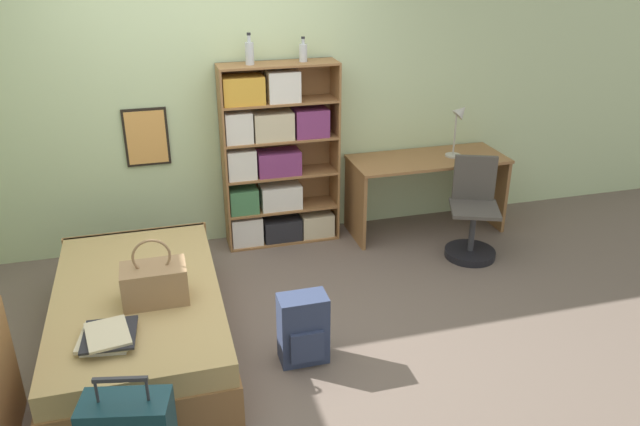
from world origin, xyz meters
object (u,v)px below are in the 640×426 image
object	(u,v)px
bottle_green	(249,52)
desk_lamp	(459,120)
desk_chair	(472,225)
backpack	(303,329)
book_stack_on_bed	(107,336)
bed	(140,318)
bottle_brown	(303,52)
desk	(427,178)
bookcase	(273,161)
handbag	(155,283)

from	to	relation	value
bottle_green	desk_lamp	size ratio (longest dim) A/B	0.51
desk_chair	backpack	xyz separation A→B (m)	(-1.74, -1.04, -0.05)
book_stack_on_bed	desk_chair	distance (m)	3.12
bed	backpack	bearing A→B (deg)	-23.61
book_stack_on_bed	bottle_brown	xyz separation A→B (m)	(1.61, 1.86, 1.19)
desk_chair	bottle_brown	bearing A→B (deg)	150.75
book_stack_on_bed	desk_lamp	world-z (taller)	desk_lamp
book_stack_on_bed	desk	xyz separation A→B (m)	(2.72, 1.72, 0.04)
bookcase	bottle_green	distance (m)	0.94
bottle_green	bottle_brown	world-z (taller)	bottle_green
bottle_green	backpack	bearing A→B (deg)	-90.49
desk_lamp	bottle_brown	bearing A→B (deg)	173.12
bookcase	bottle_green	world-z (taller)	bottle_green
bed	bookcase	xyz separation A→B (m)	(1.18, 1.31, 0.54)
bottle_green	desk	xyz separation A→B (m)	(1.55, -0.13, -1.17)
bottle_brown	desk	world-z (taller)	bottle_brown
desk	backpack	world-z (taller)	desk
bed	handbag	bearing A→B (deg)	-53.59
desk_chair	desk	bearing A→B (deg)	107.25
handbag	bottle_green	size ratio (longest dim) A/B	1.72
bottle_brown	backpack	world-z (taller)	bottle_brown
bookcase	bottle_brown	distance (m)	0.95
bed	desk_chair	xyz separation A→B (m)	(2.74, 0.60, 0.06)
book_stack_on_bed	bottle_green	size ratio (longest dim) A/B	1.46
book_stack_on_bed	bookcase	distance (m)	2.30
bottle_brown	desk_lamp	size ratio (longest dim) A/B	0.40
bookcase	bottle_brown	xyz separation A→B (m)	(0.28, 0.01, 0.90)
bottle_green	desk	distance (m)	1.94
book_stack_on_bed	bottle_green	bearing A→B (deg)	57.61
bookcase	backpack	world-z (taller)	bookcase
bed	handbag	distance (m)	0.41
handbag	backpack	world-z (taller)	handbag
bottle_green	desk_lamp	bearing A→B (deg)	-4.80
bottle_green	bed	bearing A→B (deg)	-128.00
desk_lamp	desk_chair	distance (m)	0.94
book_stack_on_bed	bed	bearing A→B (deg)	74.16
bookcase	desk_chair	world-z (taller)	bookcase
book_stack_on_bed	desk_lamp	xyz separation A→B (m)	(2.98, 1.70, 0.56)
bottle_brown	desk_lamp	bearing A→B (deg)	-6.88
bottle_green	desk_lamp	distance (m)	1.93
bottle_green	desk_chair	bearing A→B (deg)	-22.26
handbag	backpack	distance (m)	0.98
bottle_green	desk	bearing A→B (deg)	-4.99
bookcase	desk_lamp	xyz separation A→B (m)	(1.65, -0.16, 0.28)
bottle_brown	desk_chair	world-z (taller)	bottle_brown
bed	handbag	world-z (taller)	handbag
handbag	desk	xyz separation A→B (m)	(2.44, 1.34, -0.05)
desk_lamp	handbag	bearing A→B (deg)	-153.98
bottle_brown	book_stack_on_bed	bearing A→B (deg)	-130.88
desk_lamp	backpack	distance (m)	2.55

